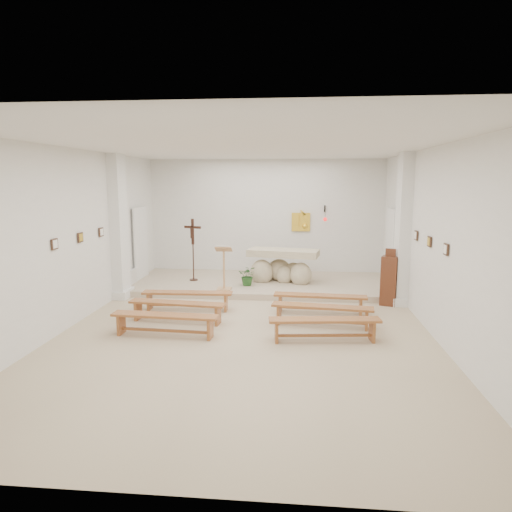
# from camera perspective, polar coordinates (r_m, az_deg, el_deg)

# --- Properties ---
(ground) EXTENTS (7.00, 10.00, 0.00)m
(ground) POSITION_cam_1_polar(r_m,az_deg,el_deg) (9.20, -1.03, -8.77)
(ground) COLOR beige
(ground) RESTS_ON ground
(wall_left) EXTENTS (0.02, 10.00, 3.50)m
(wall_left) POSITION_cam_1_polar(r_m,az_deg,el_deg) (9.83, -21.74, 2.20)
(wall_left) COLOR white
(wall_left) RESTS_ON ground
(wall_right) EXTENTS (0.02, 10.00, 3.50)m
(wall_right) POSITION_cam_1_polar(r_m,az_deg,el_deg) (9.11, 21.32, 1.71)
(wall_right) COLOR white
(wall_right) RESTS_ON ground
(wall_back) EXTENTS (7.00, 0.02, 3.50)m
(wall_back) POSITION_cam_1_polar(r_m,az_deg,el_deg) (13.76, 1.24, 4.73)
(wall_back) COLOR white
(wall_back) RESTS_ON ground
(ceiling) EXTENTS (7.00, 10.00, 0.02)m
(ceiling) POSITION_cam_1_polar(r_m,az_deg,el_deg) (8.76, -1.10, 13.47)
(ceiling) COLOR silver
(ceiling) RESTS_ON wall_back
(sanctuary_platform) EXTENTS (6.98, 3.00, 0.15)m
(sanctuary_platform) POSITION_cam_1_polar(r_m,az_deg,el_deg) (12.54, 0.73, -3.47)
(sanctuary_platform) COLOR #B6A58C
(sanctuary_platform) RESTS_ON ground
(pilaster_left) EXTENTS (0.26, 0.55, 3.50)m
(pilaster_left) POSITION_cam_1_polar(r_m,az_deg,el_deg) (11.59, -16.75, 3.46)
(pilaster_left) COLOR white
(pilaster_left) RESTS_ON ground
(pilaster_right) EXTENTS (0.26, 0.55, 3.50)m
(pilaster_right) POSITION_cam_1_polar(r_m,az_deg,el_deg) (11.01, 17.89, 3.12)
(pilaster_right) COLOR white
(pilaster_right) RESTS_ON ground
(gold_wall_relief) EXTENTS (0.55, 0.04, 0.55)m
(gold_wall_relief) POSITION_cam_1_polar(r_m,az_deg,el_deg) (13.70, 5.63, 4.25)
(gold_wall_relief) COLOR yellow
(gold_wall_relief) RESTS_ON wall_back
(sanctuary_lamp) EXTENTS (0.11, 0.36, 0.44)m
(sanctuary_lamp) POSITION_cam_1_polar(r_m,az_deg,el_deg) (13.46, 8.64, 4.78)
(sanctuary_lamp) COLOR black
(sanctuary_lamp) RESTS_ON wall_back
(station_frame_left_front) EXTENTS (0.03, 0.20, 0.20)m
(station_frame_left_front) POSITION_cam_1_polar(r_m,az_deg,el_deg) (9.12, -23.88, 1.37)
(station_frame_left_front) COLOR #40291C
(station_frame_left_front) RESTS_ON wall_left
(station_frame_left_mid) EXTENTS (0.03, 0.20, 0.20)m
(station_frame_left_mid) POSITION_cam_1_polar(r_m,az_deg,el_deg) (10.00, -21.12, 2.18)
(station_frame_left_mid) COLOR #40291C
(station_frame_left_mid) RESTS_ON wall_left
(station_frame_left_rear) EXTENTS (0.03, 0.20, 0.20)m
(station_frame_left_rear) POSITION_cam_1_polar(r_m,az_deg,el_deg) (10.90, -18.80, 2.85)
(station_frame_left_rear) COLOR #40291C
(station_frame_left_rear) RESTS_ON wall_left
(station_frame_right_front) EXTENTS (0.03, 0.20, 0.20)m
(station_frame_right_front) POSITION_cam_1_polar(r_m,az_deg,el_deg) (8.35, 22.66, 0.78)
(station_frame_right_front) COLOR #40291C
(station_frame_right_front) RESTS_ON wall_right
(station_frame_right_mid) EXTENTS (0.03, 0.20, 0.20)m
(station_frame_right_mid) POSITION_cam_1_polar(r_m,az_deg,el_deg) (9.30, 20.85, 1.70)
(station_frame_right_mid) COLOR #40291C
(station_frame_right_mid) RESTS_ON wall_right
(station_frame_right_rear) EXTENTS (0.03, 0.20, 0.20)m
(station_frame_right_rear) POSITION_cam_1_polar(r_m,az_deg,el_deg) (10.26, 19.38, 2.44)
(station_frame_right_rear) COLOR #40291C
(station_frame_right_rear) RESTS_ON wall_right
(radiator_left) EXTENTS (0.10, 0.85, 0.52)m
(radiator_left) POSITION_cam_1_polar(r_m,az_deg,el_deg) (12.48, -15.49, -2.97)
(radiator_left) COLOR silver
(radiator_left) RESTS_ON ground
(radiator_right) EXTENTS (0.10, 0.85, 0.52)m
(radiator_right) POSITION_cam_1_polar(r_m,az_deg,el_deg) (11.94, 17.09, -3.60)
(radiator_right) COLOR silver
(radiator_right) RESTS_ON ground
(altar) EXTENTS (1.98, 1.06, 0.97)m
(altar) POSITION_cam_1_polar(r_m,az_deg,el_deg) (12.40, 3.31, -1.52)
(altar) COLOR beige
(altar) RESTS_ON sanctuary_platform
(lectern) EXTENTS (0.42, 0.36, 1.15)m
(lectern) POSITION_cam_1_polar(r_m,az_deg,el_deg) (11.43, -4.04, -1.47)
(lectern) COLOR tan
(lectern) RESTS_ON sanctuary_platform
(crucifix_stand) EXTENTS (0.50, 0.22, 1.70)m
(crucifix_stand) POSITION_cam_1_polar(r_m,az_deg,el_deg) (12.56, -7.90, 1.36)
(crucifix_stand) COLOR #321910
(crucifix_stand) RESTS_ON sanctuary_platform
(potted_plant) EXTENTS (0.47, 0.41, 0.52)m
(potted_plant) POSITION_cam_1_polar(r_m,az_deg,el_deg) (11.95, -1.01, -2.47)
(potted_plant) COLOR #225020
(potted_plant) RESTS_ON sanctuary_platform
(donation_pedestal) EXTENTS (0.46, 0.46, 1.33)m
(donation_pedestal) POSITION_cam_1_polar(r_m,az_deg,el_deg) (11.04, 16.33, -2.92)
(donation_pedestal) COLOR #582A19
(donation_pedestal) RESTS_ON ground
(bench_left_front) EXTENTS (2.01, 0.38, 0.42)m
(bench_left_front) POSITION_cam_1_polar(r_m,az_deg,el_deg) (10.33, -8.57, -5.01)
(bench_left_front) COLOR #A3592F
(bench_left_front) RESTS_ON ground
(bench_right_front) EXTENTS (2.02, 0.45, 0.42)m
(bench_right_front) POSITION_cam_1_polar(r_m,az_deg,el_deg) (10.05, 8.01, -5.40)
(bench_right_front) COLOR #A3592F
(bench_right_front) RESTS_ON ground
(bench_left_second) EXTENTS (2.03, 0.53, 0.42)m
(bench_left_second) POSITION_cam_1_polar(r_m,az_deg,el_deg) (9.51, -9.83, -6.30)
(bench_left_second) COLOR #A3592F
(bench_left_second) RESTS_ON ground
(bench_right_second) EXTENTS (2.03, 0.57, 0.42)m
(bench_right_second) POSITION_cam_1_polar(r_m,az_deg,el_deg) (9.20, 8.26, -6.78)
(bench_right_second) COLOR #A3592F
(bench_right_second) RESTS_ON ground
(bench_left_third) EXTENTS (2.02, 0.44, 0.42)m
(bench_left_third) POSITION_cam_1_polar(r_m,az_deg,el_deg) (8.70, -11.33, -7.82)
(bench_left_third) COLOR #A3592F
(bench_left_third) RESTS_ON ground
(bench_right_third) EXTENTS (2.03, 0.53, 0.42)m
(bench_right_third) POSITION_cam_1_polar(r_m,az_deg,el_deg) (8.37, 8.56, -8.44)
(bench_right_third) COLOR #A3592F
(bench_right_third) RESTS_ON ground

